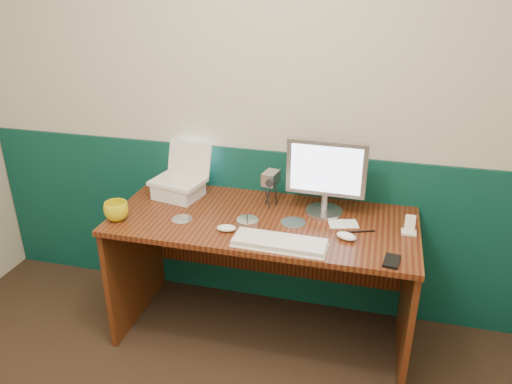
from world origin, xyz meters
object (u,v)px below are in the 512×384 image
(desk, at_px, (263,278))
(keyboard, at_px, (280,243))
(monitor, at_px, (326,178))
(camcorder, at_px, (271,190))
(laptop, at_px, (177,164))
(mug, at_px, (116,211))

(desk, distance_m, keyboard, 0.48)
(monitor, relative_size, camcorder, 2.12)
(laptop, xyz_separation_m, mug, (-0.20, -0.35, -0.15))
(monitor, relative_size, mug, 3.26)
(desk, distance_m, mug, 0.88)
(monitor, bearing_deg, laptop, -178.39)
(camcorder, bearing_deg, desk, -80.83)
(mug, bearing_deg, camcorder, 26.20)
(camcorder, bearing_deg, laptop, -168.40)
(laptop, relative_size, camcorder, 1.44)
(keyboard, bearing_deg, laptop, 151.12)
(monitor, distance_m, camcorder, 0.32)
(desk, bearing_deg, monitor, 26.22)
(monitor, bearing_deg, desk, -152.18)
(laptop, bearing_deg, monitor, 11.72)
(laptop, height_order, monitor, monitor)
(keyboard, height_order, mug, mug)
(laptop, distance_m, keyboard, 0.81)
(laptop, xyz_separation_m, camcorder, (0.54, 0.02, -0.10))
(desk, relative_size, mug, 12.61)
(monitor, relative_size, keyboard, 0.93)
(monitor, distance_m, mug, 1.11)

